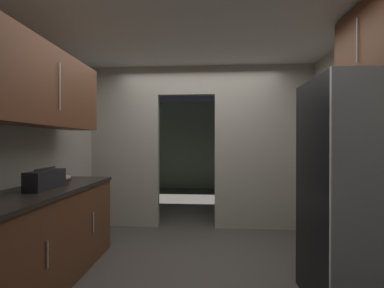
# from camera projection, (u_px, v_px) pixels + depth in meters

# --- Properties ---
(ground) EXTENTS (20.00, 20.00, 0.00)m
(ground) POSITION_uv_depth(u_px,v_px,m) (195.00, 270.00, 2.73)
(ground) COLOR #47423D
(kitchen_overhead_slab) EXTENTS (3.96, 6.78, 0.06)m
(kitchen_overhead_slab) POSITION_uv_depth(u_px,v_px,m) (197.00, 41.00, 3.13)
(kitchen_overhead_slab) COLOR silver
(kitchen_partition) EXTENTS (3.56, 0.12, 2.59)m
(kitchen_partition) POSITION_uv_depth(u_px,v_px,m) (204.00, 143.00, 4.10)
(kitchen_partition) COLOR #ADA899
(kitchen_partition) RESTS_ON ground
(adjoining_room_shell) EXTENTS (3.56, 3.55, 2.59)m
(adjoining_room_shell) POSITION_uv_depth(u_px,v_px,m) (203.00, 145.00, 6.44)
(adjoining_room_shell) COLOR slate
(adjoining_room_shell) RESTS_ON ground
(refrigerator) EXTENTS (0.76, 0.74, 1.90)m
(refrigerator) POSITION_uv_depth(u_px,v_px,m) (358.00, 193.00, 2.09)
(refrigerator) COLOR black
(refrigerator) RESTS_ON ground
(lower_cabinet_run) EXTENTS (0.65, 1.82, 0.92)m
(lower_cabinet_run) POSITION_uv_depth(u_px,v_px,m) (42.00, 237.00, 2.43)
(lower_cabinet_run) COLOR brown
(lower_cabinet_run) RESTS_ON ground
(upper_cabinet_counterside) EXTENTS (0.36, 1.64, 0.75)m
(upper_cabinet_counterside) POSITION_uv_depth(u_px,v_px,m) (42.00, 87.00, 2.42)
(upper_cabinet_counterside) COLOR brown
(upper_cabinet_fridgeside) EXTENTS (0.36, 0.83, 0.65)m
(upper_cabinet_fridgeside) POSITION_uv_depth(u_px,v_px,m) (379.00, 40.00, 2.17)
(upper_cabinet_fridgeside) COLOR brown
(boombox) EXTENTS (0.17, 0.43, 0.21)m
(boombox) POSITION_uv_depth(u_px,v_px,m) (45.00, 180.00, 2.43)
(boombox) COLOR black
(boombox) RESTS_ON lower_cabinet_run
(book_stack) EXTENTS (0.15, 0.16, 0.08)m
(book_stack) POSITION_uv_depth(u_px,v_px,m) (62.00, 180.00, 2.74)
(book_stack) COLOR gold
(book_stack) RESTS_ON lower_cabinet_run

